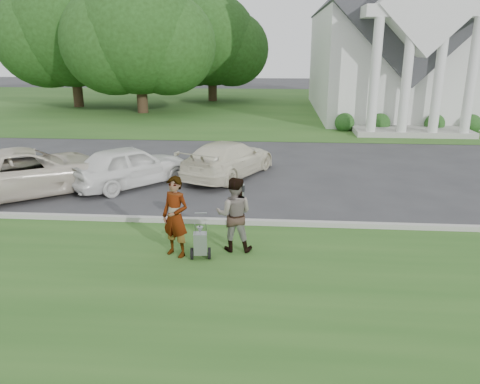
# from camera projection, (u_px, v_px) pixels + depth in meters

# --- Properties ---
(ground) EXTENTS (120.00, 120.00, 0.00)m
(ground) POSITION_uv_depth(u_px,v_px,m) (212.00, 231.00, 12.24)
(ground) COLOR #333335
(ground) RESTS_ON ground
(grass_strip) EXTENTS (80.00, 7.00, 0.01)m
(grass_strip) POSITION_uv_depth(u_px,v_px,m) (192.00, 288.00, 9.38)
(grass_strip) COLOR #27521C
(grass_strip) RESTS_ON ground
(church_lawn) EXTENTS (80.00, 30.00, 0.01)m
(church_lawn) POSITION_uv_depth(u_px,v_px,m) (257.00, 105.00, 37.91)
(church_lawn) COLOR #27521C
(church_lawn) RESTS_ON ground
(curb) EXTENTS (80.00, 0.18, 0.15)m
(curb) POSITION_uv_depth(u_px,v_px,m) (215.00, 221.00, 12.74)
(curb) COLOR #9E9E93
(curb) RESTS_ON ground
(church) EXTENTS (9.19, 19.00, 24.10)m
(church) POSITION_uv_depth(u_px,v_px,m) (387.00, 26.00, 31.78)
(church) COLOR white
(church) RESTS_ON ground
(tree_left) EXTENTS (10.63, 8.40, 9.71)m
(tree_left) POSITION_uv_depth(u_px,v_px,m) (138.00, 38.00, 32.21)
(tree_left) COLOR #332316
(tree_left) RESTS_ON ground
(tree_far) EXTENTS (11.64, 9.20, 10.73)m
(tree_far) POSITION_uv_depth(u_px,v_px,m) (71.00, 31.00, 35.33)
(tree_far) COLOR #332316
(tree_far) RESTS_ON ground
(tree_back) EXTENTS (9.61, 7.60, 8.89)m
(tree_back) POSITION_uv_depth(u_px,v_px,m) (212.00, 44.00, 39.64)
(tree_back) COLOR #332316
(tree_back) RESTS_ON ground
(striping_cart) EXTENTS (0.49, 0.95, 0.85)m
(striping_cart) POSITION_uv_depth(u_px,v_px,m) (200.00, 244.00, 10.57)
(striping_cart) COLOR black
(striping_cart) RESTS_ON ground
(person_left) EXTENTS (0.81, 0.71, 1.88)m
(person_left) POSITION_uv_depth(u_px,v_px,m) (175.00, 217.00, 10.57)
(person_left) COLOR #999999
(person_left) RESTS_ON ground
(person_right) EXTENTS (0.87, 0.68, 1.78)m
(person_right) POSITION_uv_depth(u_px,v_px,m) (234.00, 215.00, 10.87)
(person_right) COLOR #999999
(person_right) RESTS_ON ground
(parking_meter_near) EXTENTS (0.10, 0.09, 1.34)m
(parking_meter_near) POSITION_uv_depth(u_px,v_px,m) (243.00, 203.00, 11.80)
(parking_meter_near) COLOR #909398
(parking_meter_near) RESTS_ON ground
(car_a) EXTENTS (5.86, 5.31, 1.52)m
(car_a) POSITION_uv_depth(u_px,v_px,m) (29.00, 172.00, 15.11)
(car_a) COLOR beige
(car_a) RESTS_ON ground
(car_b) EXTENTS (4.08, 4.18, 1.42)m
(car_b) POSITION_uv_depth(u_px,v_px,m) (130.00, 166.00, 16.00)
(car_b) COLOR white
(car_b) RESTS_ON ground
(car_c) EXTENTS (3.57, 4.92, 1.32)m
(car_c) POSITION_uv_depth(u_px,v_px,m) (229.00, 159.00, 17.20)
(car_c) COLOR #ECE6C9
(car_c) RESTS_ON ground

